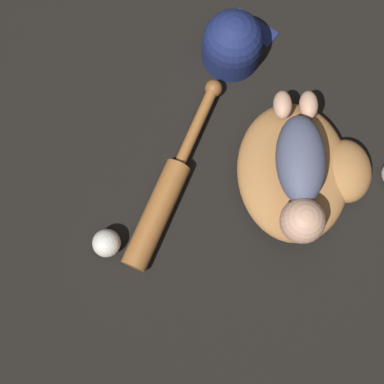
{
  "coord_description": "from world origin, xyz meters",
  "views": [
    {
      "loc": [
        0.46,
        -0.15,
        1.31
      ],
      "look_at": [
        0.16,
        -0.26,
        0.07
      ],
      "focal_mm": 50.0,
      "sensor_mm": 36.0,
      "label": 1
    }
  ],
  "objects_px": {
    "baseball_glove": "(302,171)",
    "baseball_bat": "(166,193)",
    "baseball": "(107,243)",
    "baseball_cap": "(233,43)",
    "baby_figure": "(301,172)"
  },
  "relations": [
    {
      "from": "baseball_glove",
      "to": "baby_figure",
      "type": "distance_m",
      "value": 0.1
    },
    {
      "from": "baseball_bat",
      "to": "baseball_cap",
      "type": "distance_m",
      "value": 0.43
    },
    {
      "from": "baseball_bat",
      "to": "baseball",
      "type": "xyz_separation_m",
      "value": [
        0.17,
        -0.09,
        0.0
      ]
    },
    {
      "from": "baseball",
      "to": "baseball_bat",
      "type": "bearing_deg",
      "value": 151.39
    },
    {
      "from": "baseball_glove",
      "to": "baseball_cap",
      "type": "relative_size",
      "value": 1.92
    },
    {
      "from": "baseball_cap",
      "to": "baseball",
      "type": "bearing_deg",
      "value": -10.85
    },
    {
      "from": "baseball_glove",
      "to": "baseball_bat",
      "type": "bearing_deg",
      "value": -60.96
    },
    {
      "from": "baseball_glove",
      "to": "baseball_bat",
      "type": "relative_size",
      "value": 0.82
    },
    {
      "from": "baseball",
      "to": "baseball_cap",
      "type": "xyz_separation_m",
      "value": [
        -0.6,
        0.11,
        0.03
      ]
    },
    {
      "from": "baseball_glove",
      "to": "baseball",
      "type": "xyz_separation_m",
      "value": [
        0.33,
        -0.39,
        -0.01
      ]
    },
    {
      "from": "baby_figure",
      "to": "baseball_bat",
      "type": "xyz_separation_m",
      "value": [
        0.13,
        -0.29,
        -0.11
      ]
    },
    {
      "from": "baby_figure",
      "to": "baseball_cap",
      "type": "xyz_separation_m",
      "value": [
        -0.3,
        -0.26,
        -0.08
      ]
    },
    {
      "from": "baseball",
      "to": "baseball_cap",
      "type": "bearing_deg",
      "value": 169.15
    },
    {
      "from": "baby_figure",
      "to": "baseball_cap",
      "type": "height_order",
      "value": "baby_figure"
    },
    {
      "from": "baseball_glove",
      "to": "baseball",
      "type": "height_order",
      "value": "baseball_glove"
    }
  ]
}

